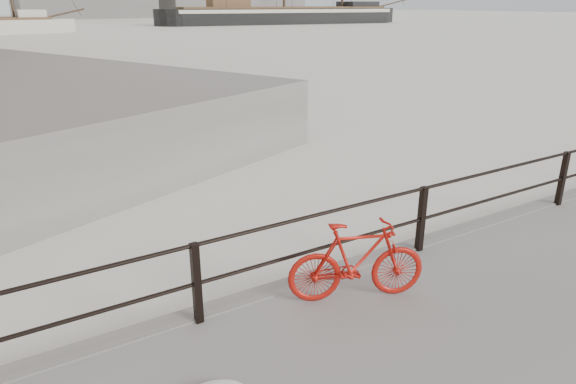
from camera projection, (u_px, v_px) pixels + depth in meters
ground at (546, 219)px, 9.62m from camera, size 400.00×400.00×0.00m
guardrail at (562, 179)px, 9.21m from camera, size 28.00×0.10×1.00m
bicycle at (357, 261)px, 6.25m from camera, size 1.67×0.88×1.03m
barque_black at (284, 24)px, 95.45m from camera, size 55.30×25.04×30.64m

